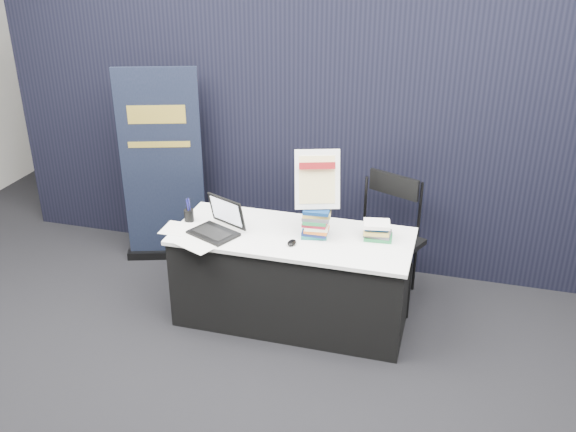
# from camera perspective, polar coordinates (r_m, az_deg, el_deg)

# --- Properties ---
(floor) EXTENTS (8.00, 8.00, 0.00)m
(floor) POSITION_cam_1_polar(r_m,az_deg,el_deg) (4.77, -1.43, -12.63)
(floor) COLOR black
(floor) RESTS_ON ground
(wall_back) EXTENTS (8.00, 0.02, 3.50)m
(wall_back) POSITION_cam_1_polar(r_m,az_deg,el_deg) (7.77, 7.48, 16.30)
(wall_back) COLOR #B7B4AD
(wall_back) RESTS_ON floor
(drape_partition) EXTENTS (6.00, 0.08, 2.40)m
(drape_partition) POSITION_cam_1_polar(r_m,az_deg,el_deg) (5.59, 3.29, 7.18)
(drape_partition) COLOR black
(drape_partition) RESTS_ON floor
(display_table) EXTENTS (1.80, 0.75, 0.75)m
(display_table) POSITION_cam_1_polar(r_m,az_deg,el_deg) (5.00, 0.38, -5.48)
(display_table) COLOR black
(display_table) RESTS_ON floor
(laptop) EXTENTS (0.42, 0.41, 0.26)m
(laptop) POSITION_cam_1_polar(r_m,az_deg,el_deg) (4.86, -6.48, -0.77)
(laptop) COLOR black
(laptop) RESTS_ON display_table
(mouse) EXTENTS (0.07, 0.10, 0.03)m
(mouse) POSITION_cam_1_polar(r_m,az_deg,el_deg) (4.67, 0.34, -2.38)
(mouse) COLOR black
(mouse) RESTS_ON display_table
(brochure_left) EXTENTS (0.34, 0.24, 0.00)m
(brochure_left) POSITION_cam_1_polar(r_m,az_deg,el_deg) (4.96, -9.24, -1.18)
(brochure_left) COLOR white
(brochure_left) RESTS_ON display_table
(brochure_mid) EXTENTS (0.37, 0.32, 0.00)m
(brochure_mid) POSITION_cam_1_polar(r_m,az_deg,el_deg) (4.73, -8.08, -2.45)
(brochure_mid) COLOR white
(brochure_mid) RESTS_ON display_table
(brochure_right) EXTENTS (0.37, 0.33, 0.00)m
(brochure_right) POSITION_cam_1_polar(r_m,az_deg,el_deg) (4.98, -5.77, -0.81)
(brochure_right) COLOR white
(brochure_right) RESTS_ON display_table
(pen_cup) EXTENTS (0.09, 0.09, 0.10)m
(pen_cup) POSITION_cam_1_polar(r_m,az_deg,el_deg) (5.07, -8.80, 0.05)
(pen_cup) COLOR black
(pen_cup) RESTS_ON display_table
(book_stack_tall) EXTENTS (0.20, 0.16, 0.23)m
(book_stack_tall) POSITION_cam_1_polar(r_m,az_deg,el_deg) (4.74, 2.46, -0.61)
(book_stack_tall) COLOR #1B6863
(book_stack_tall) RESTS_ON display_table
(book_stack_short) EXTENTS (0.21, 0.16, 0.14)m
(book_stack_short) POSITION_cam_1_polar(r_m,az_deg,el_deg) (4.77, 7.91, -1.26)
(book_stack_short) COLOR #1F7741
(book_stack_short) RESTS_ON display_table
(info_sign) EXTENTS (0.35, 0.22, 0.44)m
(info_sign) POSITION_cam_1_polar(r_m,az_deg,el_deg) (4.63, 2.62, 3.21)
(info_sign) COLOR black
(info_sign) RESTS_ON book_stack_tall
(pullup_banner) EXTENTS (0.75, 0.33, 1.79)m
(pullup_banner) POSITION_cam_1_polar(r_m,az_deg,el_deg) (5.84, -11.05, 3.29)
(pullup_banner) COLOR black
(pullup_banner) RESTS_ON floor
(stacking_chair) EXTENTS (0.62, 0.64, 1.04)m
(stacking_chair) POSITION_cam_1_polar(r_m,az_deg,el_deg) (5.24, 8.87, -1.74)
(stacking_chair) COLOR black
(stacking_chair) RESTS_ON floor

